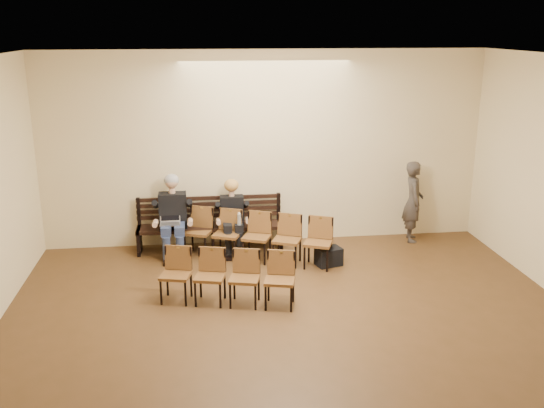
{
  "coord_description": "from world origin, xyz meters",
  "views": [
    {
      "loc": [
        -1.22,
        -5.68,
        3.89
      ],
      "look_at": [
        0.0,
        4.05,
        0.99
      ],
      "focal_mm": 40.0,
      "sensor_mm": 36.0,
      "label": 1
    }
  ],
  "objects_px": {
    "bench": "(211,237)",
    "seated_man": "(173,215)",
    "bag": "(329,257)",
    "chair_row_back": "(227,278)",
    "laptop": "(170,226)",
    "seated_woman": "(232,219)",
    "water_bottle": "(239,226)",
    "passerby": "(414,195)",
    "chair_row_front": "(257,237)"
  },
  "relations": [
    {
      "from": "bench",
      "to": "seated_man",
      "type": "distance_m",
      "value": 0.82
    },
    {
      "from": "bag",
      "to": "chair_row_back",
      "type": "distance_m",
      "value": 2.18
    },
    {
      "from": "laptop",
      "to": "chair_row_back",
      "type": "relative_size",
      "value": 0.18
    },
    {
      "from": "seated_woman",
      "to": "water_bottle",
      "type": "bearing_deg",
      "value": -70.92
    },
    {
      "from": "passerby",
      "to": "chair_row_front",
      "type": "bearing_deg",
      "value": 113.05
    },
    {
      "from": "chair_row_front",
      "to": "seated_man",
      "type": "bearing_deg",
      "value": -177.84
    },
    {
      "from": "passerby",
      "to": "seated_man",
      "type": "bearing_deg",
      "value": 102.27
    },
    {
      "from": "seated_man",
      "to": "chair_row_back",
      "type": "relative_size",
      "value": 0.74
    },
    {
      "from": "bag",
      "to": "chair_row_front",
      "type": "xyz_separation_m",
      "value": [
        -1.18,
        0.36,
        0.27
      ]
    },
    {
      "from": "seated_woman",
      "to": "chair_row_front",
      "type": "height_order",
      "value": "seated_woman"
    },
    {
      "from": "seated_man",
      "to": "laptop",
      "type": "relative_size",
      "value": 4.15
    },
    {
      "from": "seated_man",
      "to": "laptop",
      "type": "distance_m",
      "value": 0.23
    },
    {
      "from": "seated_man",
      "to": "water_bottle",
      "type": "relative_size",
      "value": 6.33
    },
    {
      "from": "passerby",
      "to": "chair_row_back",
      "type": "distance_m",
      "value": 4.27
    },
    {
      "from": "seated_woman",
      "to": "passerby",
      "type": "relative_size",
      "value": 0.68
    },
    {
      "from": "water_bottle",
      "to": "chair_row_front",
      "type": "height_order",
      "value": "chair_row_front"
    },
    {
      "from": "laptop",
      "to": "bag",
      "type": "height_order",
      "value": "laptop"
    },
    {
      "from": "passerby",
      "to": "bench",
      "type": "bearing_deg",
      "value": 100.73
    },
    {
      "from": "seated_woman",
      "to": "chair_row_back",
      "type": "height_order",
      "value": "seated_woman"
    },
    {
      "from": "water_bottle",
      "to": "chair_row_back",
      "type": "relative_size",
      "value": 0.12
    },
    {
      "from": "seated_woman",
      "to": "laptop",
      "type": "relative_size",
      "value": 3.44
    },
    {
      "from": "bag",
      "to": "chair_row_front",
      "type": "distance_m",
      "value": 1.26
    },
    {
      "from": "seated_woman",
      "to": "bag",
      "type": "xyz_separation_m",
      "value": [
        1.56,
        -0.89,
        -0.44
      ]
    },
    {
      "from": "water_bottle",
      "to": "chair_row_back",
      "type": "bearing_deg",
      "value": -99.67
    },
    {
      "from": "laptop",
      "to": "passerby",
      "type": "xyz_separation_m",
      "value": [
        4.45,
        0.31,
        0.3
      ]
    },
    {
      "from": "seated_woman",
      "to": "chair_row_front",
      "type": "relative_size",
      "value": 0.46
    },
    {
      "from": "seated_man",
      "to": "chair_row_front",
      "type": "bearing_deg",
      "value": -20.53
    },
    {
      "from": "seated_woman",
      "to": "passerby",
      "type": "bearing_deg",
      "value": 2.23
    },
    {
      "from": "water_bottle",
      "to": "chair_row_front",
      "type": "bearing_deg",
      "value": -40.5
    },
    {
      "from": "chair_row_front",
      "to": "water_bottle",
      "type": "bearing_deg",
      "value": 162.19
    },
    {
      "from": "seated_woman",
      "to": "laptop",
      "type": "height_order",
      "value": "seated_woman"
    },
    {
      "from": "bench",
      "to": "water_bottle",
      "type": "height_order",
      "value": "water_bottle"
    },
    {
      "from": "bench",
      "to": "passerby",
      "type": "distance_m",
      "value": 3.81
    },
    {
      "from": "chair_row_front",
      "to": "seated_woman",
      "type": "bearing_deg",
      "value": 148.16
    },
    {
      "from": "bench",
      "to": "passerby",
      "type": "height_order",
      "value": "passerby"
    },
    {
      "from": "passerby",
      "to": "chair_row_front",
      "type": "distance_m",
      "value": 3.09
    },
    {
      "from": "seated_man",
      "to": "water_bottle",
      "type": "bearing_deg",
      "value": -14.49
    },
    {
      "from": "bench",
      "to": "chair_row_front",
      "type": "xyz_separation_m",
      "value": [
        0.77,
        -0.65,
        0.19
      ]
    },
    {
      "from": "bench",
      "to": "seated_man",
      "type": "xyz_separation_m",
      "value": [
        -0.65,
        -0.12,
        0.49
      ]
    },
    {
      "from": "chair_row_back",
      "to": "seated_man",
      "type": "bearing_deg",
      "value": 125.13
    },
    {
      "from": "chair_row_front",
      "to": "chair_row_back",
      "type": "height_order",
      "value": "chair_row_front"
    },
    {
      "from": "water_bottle",
      "to": "chair_row_front",
      "type": "xyz_separation_m",
      "value": [
        0.28,
        -0.24,
        -0.14
      ]
    },
    {
      "from": "bag",
      "to": "laptop",
      "type": "bearing_deg",
      "value": 164.76
    },
    {
      "from": "seated_woman",
      "to": "chair_row_front",
      "type": "distance_m",
      "value": 0.67
    },
    {
      "from": "seated_man",
      "to": "chair_row_back",
      "type": "xyz_separation_m",
      "value": [
        0.82,
        -2.15,
        -0.32
      ]
    },
    {
      "from": "laptop",
      "to": "chair_row_back",
      "type": "height_order",
      "value": "chair_row_back"
    },
    {
      "from": "seated_man",
      "to": "chair_row_back",
      "type": "bearing_deg",
      "value": -69.02
    },
    {
      "from": "bag",
      "to": "chair_row_back",
      "type": "bearing_deg",
      "value": -144.71
    },
    {
      "from": "seated_man",
      "to": "laptop",
      "type": "height_order",
      "value": "seated_man"
    },
    {
      "from": "bench",
      "to": "seated_man",
      "type": "relative_size",
      "value": 1.82
    }
  ]
}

